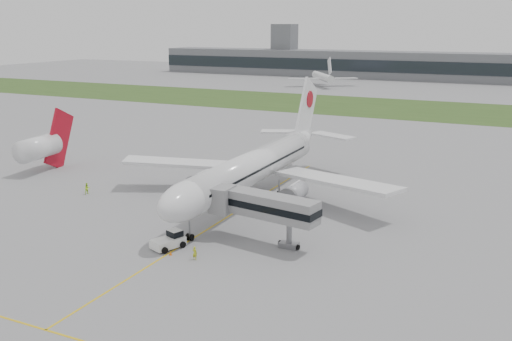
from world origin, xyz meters
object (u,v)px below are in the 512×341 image
at_px(airliner, 255,165).
at_px(neighbor_aircraft, 41,147).
at_px(ground_crew_near, 195,253).
at_px(jet_bridge, 261,205).
at_px(pushback_tug, 170,240).

bearing_deg(airliner, neighbor_aircraft, -178.62).
bearing_deg(airliner, ground_crew_near, -81.15).
relative_size(jet_bridge, ground_crew_near, 8.88).
distance_m(pushback_tug, jet_bridge, 12.28).
bearing_deg(jet_bridge, pushback_tug, -137.69).
height_order(pushback_tug, neighbor_aircraft, neighbor_aircraft).
bearing_deg(ground_crew_near, neighbor_aircraft, -24.28).
relative_size(ground_crew_near, neighbor_aircraft, 0.11).
height_order(pushback_tug, ground_crew_near, pushback_tug).
distance_m(airliner, pushback_tug, 23.49).
bearing_deg(neighbor_aircraft, ground_crew_near, -33.15).
bearing_deg(jet_bridge, ground_crew_near, -110.83).
xyz_separation_m(airliner, pushback_tug, (-0.98, -23.00, -4.69)).
distance_m(jet_bridge, neighbor_aircraft, 55.52).
height_order(airliner, ground_crew_near, airliner).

